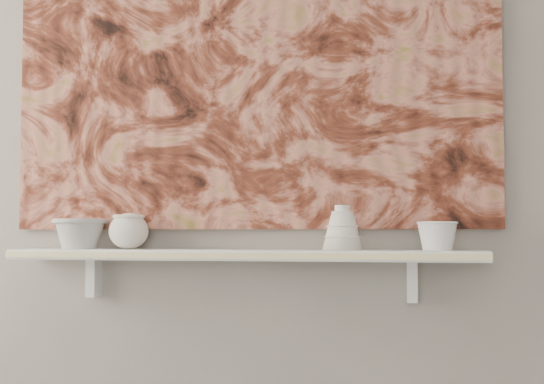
% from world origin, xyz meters
% --- Properties ---
extents(wall_back, '(3.60, 0.00, 3.60)m').
position_xyz_m(wall_back, '(0.00, 1.60, 1.35)').
color(wall_back, slate).
rests_on(wall_back, floor).
extents(shelf, '(1.40, 0.18, 0.03)m').
position_xyz_m(shelf, '(0.00, 1.51, 0.92)').
color(shelf, silver).
rests_on(shelf, wall_back).
extents(shelf_stripe, '(1.40, 0.01, 0.02)m').
position_xyz_m(shelf_stripe, '(0.00, 1.41, 0.92)').
color(shelf_stripe, beige).
rests_on(shelf_stripe, shelf).
extents(bracket_left, '(0.03, 0.06, 0.12)m').
position_xyz_m(bracket_left, '(-0.49, 1.57, 0.84)').
color(bracket_left, silver).
rests_on(bracket_left, wall_back).
extents(bracket_right, '(0.03, 0.06, 0.12)m').
position_xyz_m(bracket_right, '(0.49, 1.57, 0.84)').
color(bracket_right, silver).
rests_on(bracket_right, wall_back).
extents(painting, '(1.50, 0.02, 1.10)m').
position_xyz_m(painting, '(0.00, 1.59, 1.54)').
color(painting, maroon).
rests_on(painting, wall_back).
extents(house_motif, '(0.09, 0.00, 0.08)m').
position_xyz_m(house_motif, '(0.45, 1.57, 1.23)').
color(house_motif, black).
rests_on(house_motif, painting).
extents(bowl_grey, '(0.18, 0.18, 0.10)m').
position_xyz_m(bowl_grey, '(-0.51, 1.51, 0.98)').
color(bowl_grey, '#A1A19F').
rests_on(bowl_grey, shelf).
extents(cup_cream, '(0.15, 0.15, 0.11)m').
position_xyz_m(cup_cream, '(-0.35, 1.51, 0.98)').
color(cup_cream, silver).
rests_on(cup_cream, shelf).
extents(bell_vessel, '(0.13, 0.13, 0.13)m').
position_xyz_m(bell_vessel, '(0.30, 1.51, 0.99)').
color(bell_vessel, silver).
rests_on(bell_vessel, shelf).
extents(bowl_white, '(0.15, 0.15, 0.08)m').
position_xyz_m(bowl_white, '(0.56, 1.51, 0.97)').
color(bowl_white, white).
rests_on(bowl_white, shelf).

